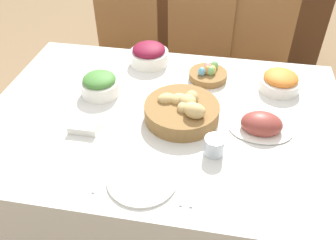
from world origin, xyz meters
The scene contains 18 objects.
ground_plane centered at (0.00, 0.00, 0.00)m, with size 12.00×12.00×0.00m, color #937551.
dining_table centered at (0.00, 0.00, 0.38)m, with size 1.51×1.05×0.77m.
chair_far_left centered at (-0.44, 0.86, 0.54)m, with size 0.44×0.44×1.01m.
chair_far_right centered at (0.42, 0.86, 0.54)m, with size 0.43×0.43×1.01m.
chair_far_center centered at (0.04, 0.86, 0.54)m, with size 0.47×0.47×1.01m.
sideboard centered at (0.22, 1.90, 0.46)m, with size 1.56×0.44×0.91m.
bread_basket centered at (0.08, -0.01, 0.81)m, with size 0.31×0.31×0.12m.
egg_basket centered at (0.15, 0.31, 0.79)m, with size 0.18×0.18×0.08m.
ham_platter centered at (0.39, -0.03, 0.79)m, with size 0.25×0.18×0.09m.
green_salad_bowl centered at (-0.31, 0.10, 0.81)m, with size 0.17×0.17×0.10m.
beet_salad_bowl centered at (-0.15, 0.40, 0.82)m, with size 0.19×0.19×0.11m.
carrot_bowl centered at (0.48, 0.28, 0.81)m, with size 0.18×0.18×0.09m.
dinner_plate centered at (-0.01, -0.36, 0.77)m, with size 0.24×0.24×0.01m.
fork centered at (-0.16, -0.36, 0.77)m, with size 0.01×0.17×0.00m.
knife centered at (0.14, -0.36, 0.77)m, with size 0.01×0.17×0.00m.
spoon centered at (0.17, -0.36, 0.77)m, with size 0.01×0.17×0.00m.
drinking_cup centered at (0.22, -0.19, 0.80)m, with size 0.07×0.07×0.07m.
butter_dish centered at (-0.29, -0.15, 0.78)m, with size 0.12×0.07×0.03m.
Camera 1 is at (0.22, -1.14, 1.70)m, focal length 38.00 mm.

